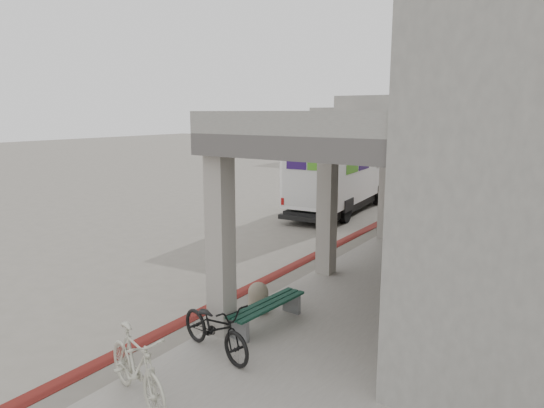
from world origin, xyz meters
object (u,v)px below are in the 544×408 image
Objects in this scene: bicycle_black at (215,327)px; bicycle_cream at (137,366)px; utility_cabinet at (414,268)px; bench at (267,309)px; fedex_truck at (339,174)px.

bicycle_cream reaches higher than bicycle_black.
utility_cabinet reaches higher than bicycle_black.
bench is at bearing 16.29° from bicycle_cream.
bench is at bearing -121.10° from utility_cabinet.
bicycle_cream is (0.00, -1.63, 0.07)m from bicycle_black.
bench is 1.07× the size of bicycle_cream.
bench is (3.80, -10.80, -1.13)m from fedex_truck.
bicycle_cream is at bearing -109.61° from utility_cabinet.
fedex_truck is at bearing 122.56° from utility_cabinet.
bicycle_cream is at bearing -80.02° from fedex_truck.
bicycle_cream reaches higher than bench.
utility_cabinet is at bearing 2.08° from bicycle_cream.
bench is 3.67m from utility_cabinet.
fedex_truck reaches higher than bicycle_black.
fedex_truck is at bearing 114.22° from bench.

